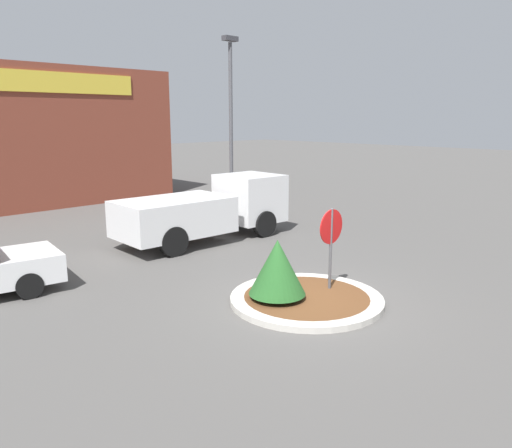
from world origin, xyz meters
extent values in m
plane|color=#514F4C|center=(0.00, 0.00, 0.00)|extent=(120.00, 120.00, 0.00)
cylinder|color=#BCB7AD|center=(0.00, 0.00, 0.07)|extent=(3.49, 3.49, 0.14)
cylinder|color=brown|center=(0.00, 0.00, 0.07)|extent=(2.86, 2.86, 0.14)
cylinder|color=#4C4C51|center=(0.81, -0.03, 1.04)|extent=(0.07, 0.07, 2.07)
cylinder|color=#B71414|center=(0.81, -0.03, 1.64)|extent=(0.82, 0.03, 0.82)
cylinder|color=brown|center=(-0.57, 0.39, 0.20)|extent=(0.08, 0.08, 0.11)
cone|color=#235623|center=(-0.57, 0.39, 0.87)|extent=(1.28, 1.28, 1.24)
cube|color=silver|center=(4.09, 6.09, 1.26)|extent=(2.03, 2.12, 1.68)
cube|color=silver|center=(0.82, 6.24, 1.00)|extent=(3.74, 2.31, 1.16)
cube|color=black|center=(4.77, 6.06, 1.55)|extent=(0.12, 1.83, 0.59)
cylinder|color=black|center=(3.95, 7.09, 0.46)|extent=(0.94, 0.28, 0.93)
cylinder|color=black|center=(3.87, 5.11, 0.46)|extent=(0.94, 0.28, 0.93)
cylinder|color=black|center=(0.19, 7.25, 0.46)|extent=(0.94, 0.28, 0.93)
cylinder|color=black|center=(0.10, 5.28, 0.46)|extent=(0.94, 0.28, 0.93)
cube|color=gold|center=(-0.31, 15.49, 5.63)|extent=(10.70, 0.08, 0.90)
cylinder|color=black|center=(-4.16, 6.25, 0.31)|extent=(0.64, 0.28, 0.62)
cylinder|color=black|center=(-4.40, 4.68, 0.31)|extent=(0.64, 0.28, 0.62)
cylinder|color=#4C4C51|center=(6.34, 9.60, 3.60)|extent=(0.16, 0.16, 7.21)
cube|color=#38383D|center=(6.34, 9.60, 7.36)|extent=(0.70, 0.30, 0.20)
camera|label=1|loc=(-8.38, -6.84, 4.13)|focal=35.00mm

